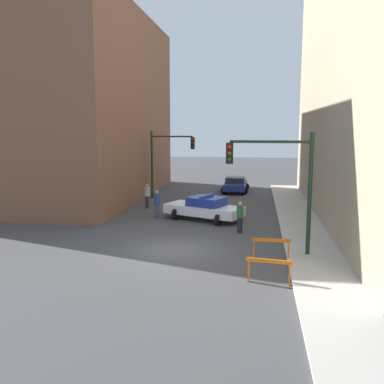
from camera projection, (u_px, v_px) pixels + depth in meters
The scene contains 12 objects.
ground_plane at pixel (173, 250), 19.36m from camera, with size 120.00×120.00×0.00m, color #424244.
sidewalk_right at pixel (314, 255), 18.43m from camera, with size 2.40×44.00×0.12m.
building_corner_left at pixel (58, 107), 33.76m from camera, with size 14.00×20.00×14.11m.
traffic_light_near at pixel (282, 175), 18.04m from camera, with size 3.64×0.35×5.20m.
traffic_light_far at pixel (166, 155), 32.91m from camera, with size 3.44×0.35×5.20m.
police_car at pixel (205, 208), 25.57m from camera, with size 5.05×3.57×1.52m.
parked_car_near at pixel (235, 184), 36.53m from camera, with size 2.33×4.33×1.31m.
pedestrian_crossing at pixel (157, 203), 26.46m from camera, with size 0.46×0.46×1.66m.
pedestrian_corner at pixel (147, 196), 29.29m from camera, with size 0.49×0.49×1.66m.
pedestrian_sidewalk at pixel (240, 217), 22.43m from camera, with size 0.51×0.51×1.66m.
barrier_front at pixel (269, 267), 15.17m from camera, with size 1.59×0.35×0.90m.
barrier_mid at pixel (271, 245), 17.95m from camera, with size 1.60×0.17×0.90m.
Camera 1 is at (3.66, -18.40, 5.55)m, focal length 40.00 mm.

